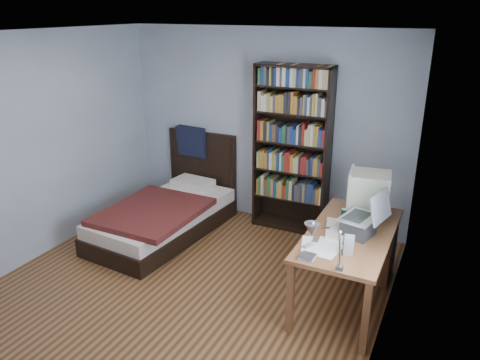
{
  "coord_description": "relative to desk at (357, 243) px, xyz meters",
  "views": [
    {
      "loc": [
        2.29,
        -3.34,
        2.71
      ],
      "look_at": [
        0.33,
        0.7,
        1.05
      ],
      "focal_mm": 35.0,
      "sensor_mm": 36.0,
      "label": 1
    }
  ],
  "objects": [
    {
      "name": "room",
      "position": [
        -1.48,
        -1.07,
        0.84
      ],
      "size": [
        4.2,
        4.24,
        2.5
      ],
      "color": "#4D2A16",
      "rests_on": "ground"
    },
    {
      "name": "desk",
      "position": [
        0.0,
        0.0,
        0.0
      ],
      "size": [
        0.75,
        1.52,
        0.73
      ],
      "color": "brown",
      "rests_on": "floor"
    },
    {
      "name": "crt_monitor",
      "position": [
        0.04,
        0.04,
        0.57
      ],
      "size": [
        0.44,
        0.41,
        0.46
      ],
      "color": "beige",
      "rests_on": "desk"
    },
    {
      "name": "laptop",
      "position": [
        0.09,
        -0.44,
        0.44
      ],
      "size": [
        0.43,
        0.42,
        0.45
      ],
      "color": "#2D2D30",
      "rests_on": "desk"
    },
    {
      "name": "desk_lamp",
      "position": [
        -0.03,
        -1.47,
        0.77
      ],
      "size": [
        0.22,
        0.48,
        0.57
      ],
      "color": "#99999E",
      "rests_on": "desk"
    },
    {
      "name": "keyboard",
      "position": [
        -0.14,
        -0.45,
        0.33
      ],
      "size": [
        0.27,
        0.46,
        0.04
      ],
      "primitive_type": "cube",
      "rotation": [
        0.0,
        0.07,
        0.24
      ],
      "color": "beige",
      "rests_on": "desk"
    },
    {
      "name": "speaker",
      "position": [
        0.08,
        -0.84,
        0.4
      ],
      "size": [
        0.1,
        0.1,
        0.17
      ],
      "primitive_type": "cube",
      "rotation": [
        0.0,
        0.0,
        0.18
      ],
      "color": "gray",
      "rests_on": "desk"
    },
    {
      "name": "soda_can",
      "position": [
        -0.13,
        -0.17,
        0.37
      ],
      "size": [
        0.06,
        0.06,
        0.11
      ],
      "primitive_type": "cylinder",
      "color": "#083E1D",
      "rests_on": "desk"
    },
    {
      "name": "mouse",
      "position": [
        -0.03,
        -0.18,
        0.33
      ],
      "size": [
        0.06,
        0.11,
        0.04
      ],
      "primitive_type": "ellipsoid",
      "color": "silver",
      "rests_on": "desk"
    },
    {
      "name": "phone_silver",
      "position": [
        -0.24,
        -0.74,
        0.33
      ],
      "size": [
        0.06,
        0.11,
        0.02
      ],
      "primitive_type": "cube",
      "rotation": [
        0.0,
        0.0,
        0.07
      ],
      "color": "silver",
      "rests_on": "desk"
    },
    {
      "name": "phone_grey",
      "position": [
        -0.27,
        -0.88,
        0.33
      ],
      "size": [
        0.08,
        0.11,
        0.02
      ],
      "primitive_type": "cube",
      "rotation": [
        0.0,
        0.0,
        -0.39
      ],
      "color": "gray",
      "rests_on": "desk"
    },
    {
      "name": "external_drive",
      "position": [
        -0.21,
        -1.06,
        0.33
      ],
      "size": [
        0.13,
        0.13,
        0.03
      ],
      "primitive_type": "cube",
      "rotation": [
        0.0,
        0.0,
        -0.06
      ],
      "color": "gray",
      "rests_on": "desk"
    },
    {
      "name": "bookshelf",
      "position": [
        -1.06,
        0.86,
        0.64
      ],
      "size": [
        0.94,
        0.3,
        2.09
      ],
      "color": "black",
      "rests_on": "floor"
    },
    {
      "name": "bed",
      "position": [
        -2.42,
        0.06,
        -0.16
      ],
      "size": [
        1.14,
        2.1,
        1.16
      ],
      "color": "black",
      "rests_on": "floor"
    }
  ]
}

